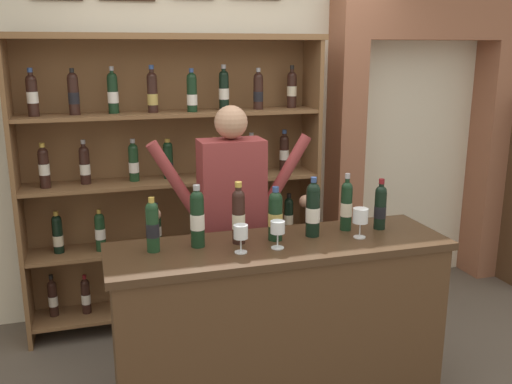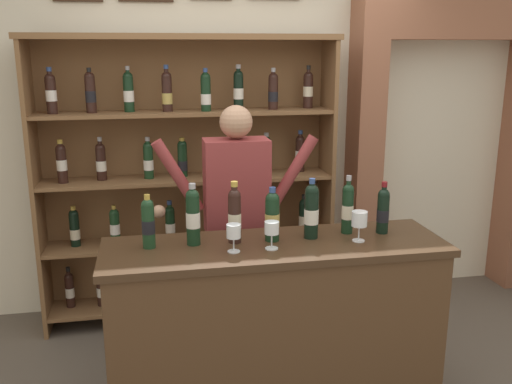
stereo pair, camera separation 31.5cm
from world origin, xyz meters
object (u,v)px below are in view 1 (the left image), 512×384
at_px(tasting_bottle_bianco, 380,206).
at_px(wine_glass_center, 241,233).
at_px(wine_glass_left, 278,228).
at_px(tasting_counter, 279,328).
at_px(shopkeeper, 232,210).
at_px(tasting_bottle_brunello, 239,215).
at_px(tasting_bottle_grappa, 346,205).
at_px(tasting_bottle_chianti, 197,217).
at_px(tasting_bottle_super_tuscan, 153,226).
at_px(tasting_bottle_riserva, 275,215).
at_px(wine_shelf, 173,175).
at_px(tasting_bottle_rosso, 313,209).
at_px(wine_glass_spare, 360,217).

xyz_separation_m(tasting_bottle_bianco, wine_glass_center, (-0.87, -0.15, -0.03)).
bearing_deg(wine_glass_left, tasting_counter, 62.53).
xyz_separation_m(shopkeeper, tasting_bottle_bianco, (0.75, -0.48, 0.09)).
bearing_deg(wine_glass_center, tasting_bottle_brunello, 79.07).
bearing_deg(tasting_bottle_brunello, tasting_bottle_grappa, 3.57).
relative_size(shopkeeper, tasting_bottle_grappa, 5.10).
bearing_deg(tasting_bottle_chianti, tasting_bottle_super_tuscan, -178.58).
xyz_separation_m(tasting_bottle_super_tuscan, tasting_bottle_brunello, (0.45, -0.00, 0.02)).
relative_size(tasting_bottle_chianti, tasting_bottle_riserva, 1.12).
relative_size(wine_shelf, wine_glass_left, 14.71).
relative_size(wine_shelf, tasting_bottle_chianti, 6.52).
bearing_deg(tasting_bottle_grappa, tasting_bottle_brunello, -176.43).
relative_size(tasting_bottle_rosso, wine_glass_left, 2.26).
height_order(tasting_bottle_grappa, wine_glass_left, tasting_bottle_grappa).
xyz_separation_m(tasting_bottle_grappa, tasting_bottle_bianco, (0.19, -0.04, -0.02)).
bearing_deg(tasting_bottle_grappa, wine_glass_left, -159.40).
bearing_deg(tasting_bottle_brunello, wine_glass_left, -38.71).
xyz_separation_m(shopkeeper, tasting_bottle_grappa, (0.56, -0.44, 0.11)).
xyz_separation_m(tasting_bottle_riserva, wine_glass_spare, (0.46, -0.10, -0.03)).
xyz_separation_m(shopkeeper, tasting_bottle_chianti, (-0.31, -0.48, 0.12)).
distance_m(tasting_counter, tasting_bottle_grappa, 0.79).
bearing_deg(wine_glass_spare, shopkeeper, 133.98).
height_order(tasting_counter, tasting_bottle_chianti, tasting_bottle_chianti).
height_order(tasting_counter, tasting_bottle_grappa, tasting_bottle_grappa).
bearing_deg(tasting_bottle_bianco, wine_shelf, 129.27).
distance_m(shopkeeper, wine_glass_center, 0.64).
height_order(tasting_bottle_rosso, wine_glass_left, tasting_bottle_rosso).
bearing_deg(tasting_bottle_brunello, tasting_bottle_rosso, -0.59).
relative_size(tasting_bottle_super_tuscan, tasting_bottle_brunello, 0.85).
bearing_deg(tasting_bottle_grappa, wine_glass_spare, -84.35).
xyz_separation_m(tasting_bottle_super_tuscan, tasting_bottle_riserva, (0.65, -0.01, 0.00)).
height_order(tasting_bottle_chianti, wine_glass_spare, tasting_bottle_chianti).
height_order(tasting_bottle_chianti, tasting_bottle_bianco, tasting_bottle_chianti).
relative_size(tasting_bottle_chianti, tasting_bottle_brunello, 0.99).
height_order(tasting_bottle_chianti, tasting_bottle_riserva, tasting_bottle_chianti).
bearing_deg(wine_glass_center, wine_shelf, 95.53).
bearing_deg(tasting_bottle_super_tuscan, tasting_bottle_brunello, -0.33).
xyz_separation_m(wine_glass_spare, wine_glass_left, (-0.49, -0.03, -0.01)).
bearing_deg(tasting_counter, shopkeeper, 102.44).
bearing_deg(tasting_bottle_chianti, tasting_counter, -9.76).
distance_m(tasting_bottle_rosso, wine_glass_spare, 0.26).
height_order(wine_shelf, tasting_bottle_super_tuscan, wine_shelf).
distance_m(shopkeeper, tasting_bottle_bianco, 0.90).
xyz_separation_m(wine_shelf, tasting_counter, (0.37, -1.29, -0.62)).
bearing_deg(tasting_bottle_brunello, tasting_bottle_super_tuscan, 179.67).
xyz_separation_m(tasting_bottle_chianti, wine_glass_spare, (0.88, -0.11, -0.04)).
distance_m(wine_shelf, tasting_counter, 1.48).
bearing_deg(tasting_counter, tasting_bottle_rosso, 16.02).
bearing_deg(tasting_bottle_bianco, tasting_counter, -173.86).
bearing_deg(wine_glass_spare, wine_glass_center, -176.79).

